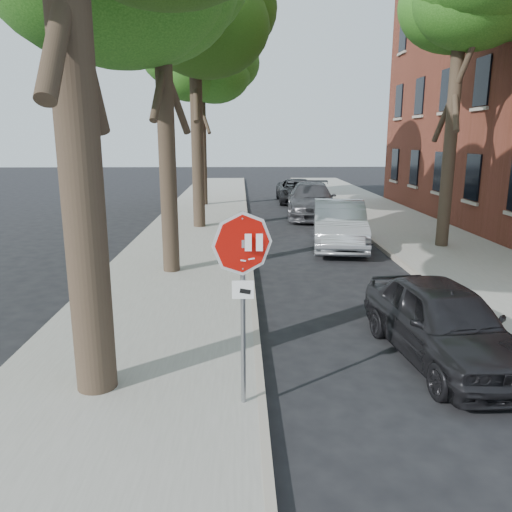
{
  "coord_description": "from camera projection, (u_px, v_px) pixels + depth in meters",
  "views": [
    {
      "loc": [
        -0.72,
        -6.14,
        3.6
      ],
      "look_at": [
        -0.52,
        0.43,
        2.05
      ],
      "focal_mm": 35.0,
      "sensor_mm": 36.0,
      "label": 1
    }
  ],
  "objects": [
    {
      "name": "sidewalk_left",
      "position": [
        193.0,
        237.0,
        18.4
      ],
      "size": [
        4.0,
        55.0,
        0.12
      ],
      "primitive_type": "cube",
      "color": "gray",
      "rests_on": "ground"
    },
    {
      "name": "tree_far",
      "position": [
        201.0,
        66.0,
        25.62
      ],
      "size": [
        5.29,
        4.91,
        9.33
      ],
      "color": "black",
      "rests_on": "sidewalk_left"
    },
    {
      "name": "tree_right",
      "position": [
        459.0,
        17.0,
        15.18
      ],
      "size": [
        5.29,
        4.91,
        9.33
      ],
      "color": "black",
      "rests_on": "sidewalk_right"
    },
    {
      "name": "car_d",
      "position": [
        297.0,
        191.0,
        28.65
      ],
      "size": [
        2.31,
        4.86,
        1.34
      ],
      "primitive_type": "imported",
      "rotation": [
        0.0,
        0.0,
        -0.02
      ],
      "color": "black",
      "rests_on": "ground"
    },
    {
      "name": "curb_left",
      "position": [
        248.0,
        237.0,
        18.46
      ],
      "size": [
        0.12,
        55.0,
        0.13
      ],
      "primitive_type": "cube",
      "color": "#9E9384",
      "rests_on": "ground"
    },
    {
      "name": "car_c",
      "position": [
        311.0,
        200.0,
        23.36
      ],
      "size": [
        2.72,
        5.6,
        1.57
      ],
      "primitive_type": "imported",
      "rotation": [
        0.0,
        0.0,
        -0.1
      ],
      "color": "#414145",
      "rests_on": "ground"
    },
    {
      "name": "stop_sign",
      "position": [
        243.0,
        272.0,
        6.32
      ],
      "size": [
        0.76,
        0.34,
        2.61
      ],
      "color": "gray",
      "rests_on": "sidewalk_left"
    },
    {
      "name": "car_b",
      "position": [
        339.0,
        224.0,
        16.81
      ],
      "size": [
        2.28,
        4.92,
        1.56
      ],
      "primitive_type": "imported",
      "rotation": [
        0.0,
        0.0,
        -0.14
      ],
      "color": "#A3A6AB",
      "rests_on": "ground"
    },
    {
      "name": "tree_mid_b",
      "position": [
        194.0,
        18.0,
        18.65
      ],
      "size": [
        5.88,
        5.46,
        10.36
      ],
      "color": "black",
      "rests_on": "sidewalk_left"
    },
    {
      "name": "car_a",
      "position": [
        443.0,
        322.0,
        8.2
      ],
      "size": [
        1.97,
        4.03,
        1.32
      ],
      "primitive_type": "imported",
      "rotation": [
        0.0,
        0.0,
        0.11
      ],
      "color": "black",
      "rests_on": "ground"
    },
    {
      "name": "ground",
      "position": [
        295.0,
        409.0,
        6.82
      ],
      "size": [
        120.0,
        120.0,
        0.0
      ],
      "primitive_type": "plane",
      "color": "black",
      "rests_on": "ground"
    },
    {
      "name": "sidewalk_right",
      "position": [
        420.0,
        236.0,
        18.66
      ],
      "size": [
        4.0,
        55.0,
        0.12
      ],
      "primitive_type": "cube",
      "color": "gray",
      "rests_on": "ground"
    },
    {
      "name": "curb_right",
      "position": [
        366.0,
        236.0,
        18.6
      ],
      "size": [
        0.12,
        55.0,
        0.13
      ],
      "primitive_type": "cube",
      "color": "#9E9384",
      "rests_on": "ground"
    }
  ]
}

